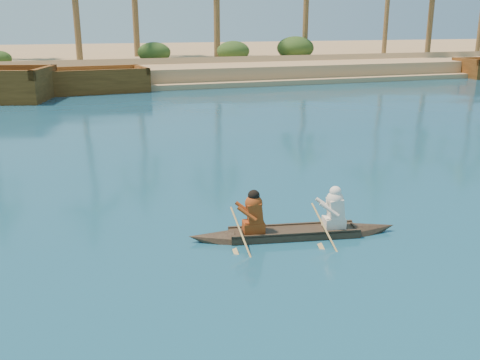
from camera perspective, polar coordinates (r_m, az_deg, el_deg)
name	(u,v)px	position (r m, az deg, el deg)	size (l,w,h in m)	color
ground	(463,162)	(19.14, 22.67, 1.82)	(160.00, 160.00, 0.00)	navy
sandy_embankment	(167,58)	(61.99, -7.82, 12.72)	(150.00, 51.00, 1.50)	tan
shrub_cluster	(204,61)	(47.02, -3.88, 12.50)	(100.00, 6.00, 2.40)	#1F3C16
canoe	(294,226)	(11.51, 5.79, -4.91)	(4.57, 1.46, 1.25)	#3D3321
barge_mid	(60,83)	(36.91, -18.61, 9.75)	(11.25, 4.54, 1.83)	brown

